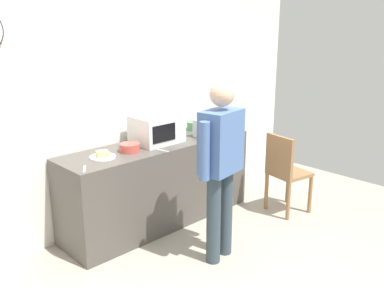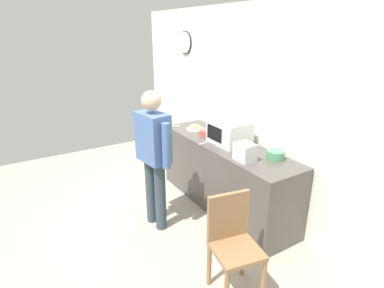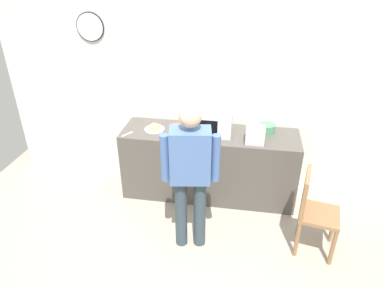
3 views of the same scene
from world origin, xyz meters
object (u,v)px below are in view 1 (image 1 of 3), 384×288
object	(u,v)px
fork_utensil	(84,169)
person_standing	(221,159)
salad_bowl	(195,126)
toaster	(205,128)
sandwich_plate	(103,156)
spoon_utensil	(162,150)
cereal_bowl	(130,148)
microwave	(157,129)
wooden_chair	(285,170)

from	to	relation	value
fork_utensil	person_standing	world-z (taller)	person_standing
salad_bowl	person_standing	xyz separation A→B (m)	(-0.79, -1.13, 0.02)
toaster	person_standing	distance (m)	1.03
sandwich_plate	spoon_utensil	size ratio (longest dim) A/B	1.47
cereal_bowl	microwave	bearing A→B (deg)	9.75
toaster	spoon_utensil	size ratio (longest dim) A/B	1.29
microwave	wooden_chair	size ratio (longest dim) A/B	0.53
sandwich_plate	wooden_chair	xyz separation A→B (m)	(1.90, -0.80, -0.41)
sandwich_plate	wooden_chair	world-z (taller)	sandwich_plate
sandwich_plate	fork_utensil	distance (m)	0.35
spoon_utensil	cereal_bowl	bearing A→B (deg)	140.30
fork_utensil	cereal_bowl	bearing A→B (deg)	15.59
toaster	fork_utensil	bearing A→B (deg)	-178.48
microwave	fork_utensil	xyz separation A→B (m)	(-1.02, -0.24, -0.15)
wooden_chair	microwave	bearing A→B (deg)	143.95
fork_utensil	wooden_chair	world-z (taller)	wooden_chair
sandwich_plate	fork_utensil	world-z (taller)	sandwich_plate
toaster	wooden_chair	world-z (taller)	toaster
sandwich_plate	toaster	distance (m)	1.27
cereal_bowl	person_standing	distance (m)	0.99
spoon_utensil	wooden_chair	distance (m)	1.52
microwave	toaster	size ratio (longest dim) A/B	2.27
sandwich_plate	person_standing	bearing A→B (deg)	-56.87
microwave	toaster	distance (m)	0.57
sandwich_plate	cereal_bowl	world-z (taller)	cereal_bowl
person_standing	wooden_chair	size ratio (longest dim) A/B	1.78
wooden_chair	fork_utensil	bearing A→B (deg)	164.32
toaster	wooden_chair	xyz separation A→B (m)	(0.64, -0.66, -0.49)
cereal_bowl	toaster	distance (m)	0.96
salad_bowl	cereal_bowl	bearing A→B (deg)	-170.13
cereal_bowl	fork_utensil	size ratio (longest dim) A/B	1.19
spoon_utensil	fork_utensil	bearing A→B (deg)	177.70
fork_utensil	wooden_chair	distance (m)	2.32
sandwich_plate	fork_utensil	bearing A→B (deg)	-148.92
spoon_utensil	salad_bowl	bearing A→B (deg)	24.89
microwave	spoon_utensil	size ratio (longest dim) A/B	2.94
cereal_bowl	fork_utensil	distance (m)	0.63
cereal_bowl	person_standing	size ratio (longest dim) A/B	0.12
fork_utensil	sandwich_plate	bearing A→B (deg)	31.08
salad_bowl	toaster	bearing A→B (deg)	-115.55
salad_bowl	cereal_bowl	world-z (taller)	salad_bowl
salad_bowl	spoon_utensil	bearing A→B (deg)	-155.11
sandwich_plate	cereal_bowl	distance (m)	0.31
fork_utensil	spoon_utensil	xyz separation A→B (m)	(0.86, -0.03, 0.00)
cereal_bowl	spoon_utensil	bearing A→B (deg)	-39.70
salad_bowl	person_standing	bearing A→B (deg)	-124.75
microwave	salad_bowl	bearing A→B (deg)	9.94
fork_utensil	spoon_utensil	size ratio (longest dim) A/B	1.00
wooden_chair	sandwich_plate	bearing A→B (deg)	157.19
fork_utensil	spoon_utensil	world-z (taller)	same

